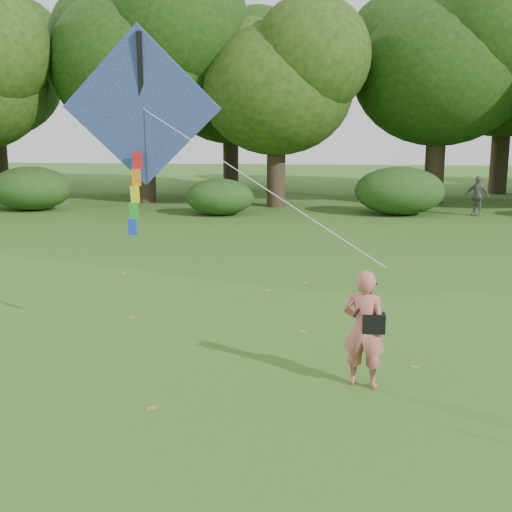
{
  "coord_description": "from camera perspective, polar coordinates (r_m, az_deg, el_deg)",
  "views": [
    {
      "loc": [
        -0.13,
        -7.63,
        3.49
      ],
      "look_at": [
        -1.08,
        2.0,
        1.5
      ],
      "focal_mm": 45.0,
      "sensor_mm": 36.0,
      "label": 1
    }
  ],
  "objects": [
    {
      "name": "ground",
      "position": [
        8.39,
        6.19,
        -13.02
      ],
      "size": [
        100.0,
        100.0,
        0.0
      ],
      "primitive_type": "plane",
      "color": "#265114",
      "rests_on": "ground"
    },
    {
      "name": "man_kite_flyer",
      "position": [
        8.76,
        9.58,
        -6.4
      ],
      "size": [
        0.67,
        0.53,
        1.61
      ],
      "primitive_type": "imported",
      "rotation": [
        0.0,
        0.0,
        2.86
      ],
      "color": "#BE5E59",
      "rests_on": "ground"
    },
    {
      "name": "bystander_right",
      "position": [
        26.37,
        19.06,
        5.07
      ],
      "size": [
        0.97,
        0.8,
        1.55
      ],
      "primitive_type": "imported",
      "rotation": [
        0.0,
        0.0,
        -0.55
      ],
      "color": "#6A635E",
      "rests_on": "ground"
    },
    {
      "name": "crossbody_bag",
      "position": [
        8.71,
        10.38,
        -5.8
      ],
      "size": [
        0.43,
        0.2,
        0.67
      ],
      "color": "black",
      "rests_on": "ground"
    },
    {
      "name": "flying_kite",
      "position": [
        10.08,
        -10.11,
        12.59
      ],
      "size": [
        4.8,
        1.82,
        3.27
      ],
      "color": "#232B98",
      "rests_on": "ground"
    },
    {
      "name": "tree_line",
      "position": [
        30.64,
        9.35,
        15.42
      ],
      "size": [
        54.7,
        15.3,
        9.48
      ],
      "color": "#3A2D1E",
      "rests_on": "ground"
    },
    {
      "name": "shrub_band",
      "position": [
        25.38,
        4.31,
        5.63
      ],
      "size": [
        39.15,
        3.22,
        1.88
      ],
      "color": "#264919",
      "rests_on": "ground"
    },
    {
      "name": "fallen_leaves",
      "position": [
        11.69,
        2.27,
        -5.73
      ],
      "size": [
        9.94,
        11.07,
        0.01
      ],
      "color": "olive",
      "rests_on": "ground"
    }
  ]
}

